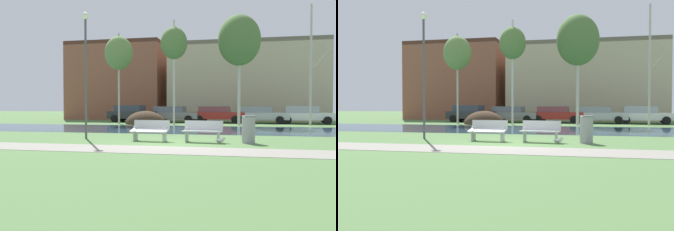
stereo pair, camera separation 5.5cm
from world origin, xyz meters
TOP-DOWN VIEW (x-y plane):
  - ground_plane at (0.00, 10.00)m, footprint 120.00×120.00m
  - paved_path_strip at (0.00, -2.15)m, footprint 60.00×2.09m
  - river_band at (0.00, 8.31)m, footprint 80.00×7.59m
  - soil_mound at (-5.00, 13.76)m, footprint 3.22×2.73m
  - bench_left at (-1.09, 0.76)m, footprint 1.65×0.72m
  - bench_right at (1.11, 0.76)m, footprint 1.65×0.73m
  - trash_bin at (2.93, 0.75)m, footprint 0.55×0.55m
  - seagull at (1.86, 0.47)m, footprint 0.42×0.16m
  - streetlamp at (-4.22, 1.27)m, footprint 0.32×0.32m
  - birch_far_left at (-7.30, 13.98)m, footprint 2.27×2.27m
  - birch_left at (-2.54, 12.97)m, footprint 2.01×2.01m
  - birch_center_left at (2.26, 13.77)m, footprint 3.16×3.16m
  - birch_center at (7.47, 14.47)m, footprint 1.60×2.73m
  - parked_van_nearest_dark at (-7.20, 17.23)m, footprint 4.57×2.29m
  - parked_sedan_second_grey at (-3.59, 17.64)m, footprint 4.78×2.35m
  - parked_hatch_third_red at (0.38, 17.51)m, footprint 4.69×2.40m
  - parked_wagon_fourth_silver at (3.92, 17.28)m, footprint 4.63×2.34m
  - parked_suv_fifth_white at (7.44, 17.10)m, footprint 4.61×2.26m
  - building_brick_low at (-11.21, 25.89)m, footprint 10.32×8.46m
  - building_beige_block at (2.74, 25.35)m, footprint 15.48×7.68m

SIDE VIEW (x-z plane):
  - ground_plane at x=0.00m, z-range 0.00..0.00m
  - soil_mound at x=-5.00m, z-range -1.06..1.06m
  - river_band at x=0.00m, z-range 0.00..0.01m
  - paved_path_strip at x=0.00m, z-range 0.00..0.01m
  - seagull at x=1.86m, z-range 0.00..0.26m
  - bench_left at x=-1.09m, z-range 0.04..0.91m
  - bench_right at x=1.11m, z-range 0.04..0.91m
  - trash_bin at x=2.93m, z-range 0.02..1.11m
  - parked_wagon_fourth_silver at x=3.92m, z-range 0.05..1.44m
  - parked_sedan_second_grey at x=-3.59m, z-range 0.05..1.45m
  - parked_hatch_third_red at x=0.38m, z-range 0.05..1.45m
  - parked_suv_fifth_white at x=7.44m, z-range 0.04..1.50m
  - parked_van_nearest_dark at x=-7.20m, z-range 0.04..1.55m
  - streetlamp at x=-4.22m, z-range 0.92..6.59m
  - building_beige_block at x=2.74m, z-range 0.00..7.89m
  - building_brick_low at x=-11.21m, z-range 0.00..8.36m
  - birch_center at x=7.47m, z-range 0.05..8.97m
  - birch_far_left at x=-7.30m, z-range 2.03..9.35m
  - birch_left at x=-2.54m, z-range 2.18..10.10m
  - birch_center_left at x=2.26m, z-range 2.21..10.46m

